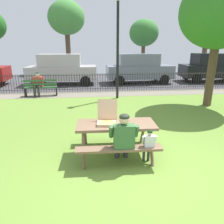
{
  "coord_description": "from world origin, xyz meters",
  "views": [
    {
      "loc": [
        -1.1,
        -3.68,
        2.48
      ],
      "look_at": [
        -0.51,
        1.75,
        0.75
      ],
      "focal_mm": 33.91,
      "sensor_mm": 36.0,
      "label": 1
    }
  ],
  "objects": [
    {
      "name": "tree_midground_right",
      "position": [
        3.94,
        4.66,
        3.65
      ],
      "size": [
        3.03,
        3.03,
        5.04
      ],
      "color": "brown",
      "rests_on": "ground"
    },
    {
      "name": "picnic_table_foreground",
      "position": [
        -0.52,
        0.82,
        0.6
      ],
      "size": [
        1.84,
        1.53,
        0.79
      ],
      "color": "brown",
      "rests_on": "ground"
    },
    {
      "name": "pizza_box_open",
      "position": [
        -0.71,
        0.9,
        0.86
      ],
      "size": [
        0.52,
        0.58,
        0.5
      ],
      "color": "tan",
      "rests_on": "picnic_table_foreground"
    },
    {
      "name": "lamp_post_walkway",
      "position": [
        0.25,
        6.35,
        2.75
      ],
      "size": [
        0.28,
        0.28,
        4.57
      ],
      "color": "black",
      "rests_on": "ground"
    },
    {
      "name": "iron_fence_streetside",
      "position": [
        -0.0,
        8.06,
        0.51
      ],
      "size": [
        19.69,
        0.03,
        1.0
      ],
      "color": "#2D2823",
      "rests_on": "ground"
    },
    {
      "name": "far_tree_midright",
      "position": [
        10.36,
        16.99,
        3.94
      ],
      "size": [
        3.34,
        3.34,
        5.49
      ],
      "color": "brown",
      "rests_on": "ground"
    },
    {
      "name": "park_bench_left",
      "position": [
        -3.55,
        7.23,
        0.42
      ],
      "size": [
        1.63,
        0.59,
        0.85
      ],
      "color": "#305E34",
      "rests_on": "ground"
    },
    {
      "name": "street_asphalt",
      "position": [
        0.0,
        11.95,
        -0.01
      ],
      "size": [
        28.0,
        7.78,
        0.01
      ],
      "primitive_type": "cube",
      "color": "#424247"
    },
    {
      "name": "parked_car_right",
      "position": [
        7.59,
        10.6,
        1.01
      ],
      "size": [
        4.49,
        2.1,
        1.94
      ],
      "color": "black",
      "rests_on": "ground"
    },
    {
      "name": "cobblestone_walkway",
      "position": [
        0.0,
        7.36,
        -0.0
      ],
      "size": [
        28.0,
        1.4,
        0.01
      ],
      "primitive_type": "cube",
      "color": "gray"
    },
    {
      "name": "parked_car_center",
      "position": [
        2.28,
        10.59,
        1.01
      ],
      "size": [
        4.43,
        1.98,
        1.94
      ],
      "color": "slate",
      "rests_on": "ground"
    },
    {
      "name": "parked_car_left",
      "position": [
        -2.86,
        10.6,
        1.01
      ],
      "size": [
        4.4,
        1.91,
        1.94
      ],
      "color": "#BEB6B6",
      "rests_on": "ground"
    },
    {
      "name": "ground",
      "position": [
        0.0,
        2.03,
        -0.01
      ],
      "size": [
        28.0,
        12.06,
        0.02
      ],
      "primitive_type": "cube",
      "color": "olive"
    },
    {
      "name": "child_at_table",
      "position": [
        0.11,
        0.27,
        0.5
      ],
      "size": [
        0.32,
        0.31,
        0.83
      ],
      "color": "#3F3F3F",
      "rests_on": "ground"
    },
    {
      "name": "adult_at_table",
      "position": [
        -0.42,
        0.31,
        0.66
      ],
      "size": [
        0.62,
        0.6,
        1.19
      ],
      "color": "#343434",
      "rests_on": "ground"
    },
    {
      "name": "far_tree_midleft",
      "position": [
        -2.94,
        16.99,
        4.74
      ],
      "size": [
        3.24,
        3.24,
        6.26
      ],
      "color": "brown",
      "rests_on": "ground"
    },
    {
      "name": "person_on_park_bench",
      "position": [
        -3.67,
        7.24,
        0.66
      ],
      "size": [
        0.63,
        0.62,
        1.19
      ],
      "color": "#303030",
      "rests_on": "ground"
    },
    {
      "name": "far_tree_center",
      "position": [
        4.15,
        16.99,
        3.54
      ],
      "size": [
        2.73,
        2.73,
        4.81
      ],
      "color": "brown",
      "rests_on": "ground"
    }
  ]
}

